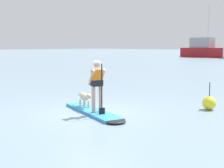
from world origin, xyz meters
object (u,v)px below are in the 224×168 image
paddleboard (95,113)px  marker_buoy (209,103)px  dog (85,97)px  person_paddler (97,82)px  moored_boat_starboard (204,50)px

paddleboard → marker_buoy: 4.09m
dog → paddleboard: bearing=-19.1°
paddleboard → person_paddler: (0.15, -0.05, 1.04)m
paddleboard → moored_boat_starboard: 57.38m
moored_boat_starboard → marker_buoy: 55.43m
person_paddler → marker_buoy: bearing=54.6°
person_paddler → moored_boat_starboard: size_ratio=0.16×
person_paddler → marker_buoy: (2.34, 3.29, -0.84)m
paddleboard → person_paddler: bearing=-19.1°
paddleboard → person_paddler: person_paddler is taller
paddleboard → dog: 0.93m
dog → marker_buoy: (3.28, 2.97, -0.21)m
dog → moored_boat_starboard: 56.82m
marker_buoy → dog: bearing=-137.9°
person_paddler → marker_buoy: size_ratio=1.72×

